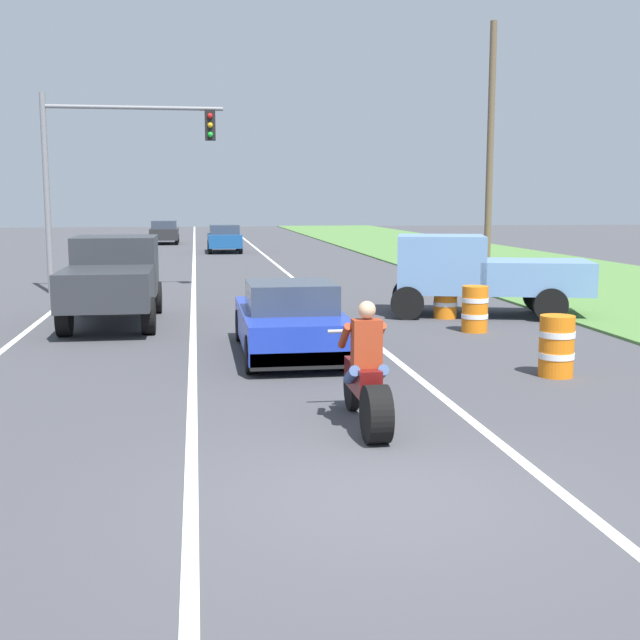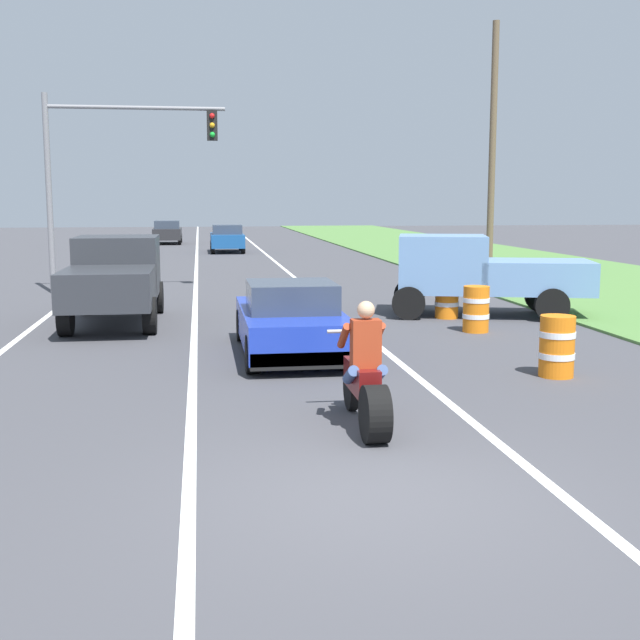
{
  "view_description": "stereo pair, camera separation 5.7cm",
  "coord_description": "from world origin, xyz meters",
  "px_view_note": "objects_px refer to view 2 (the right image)",
  "views": [
    {
      "loc": [
        -1.7,
        -7.46,
        2.86
      ],
      "look_at": [
        0.18,
        4.97,
        1.0
      ],
      "focal_mm": 45.98,
      "sensor_mm": 36.0,
      "label": 1
    },
    {
      "loc": [
        -1.64,
        -7.47,
        2.86
      ],
      "look_at": [
        0.18,
        4.97,
        1.0
      ],
      "focal_mm": 45.98,
      "sensor_mm": 36.0,
      "label": 2
    }
  ],
  "objects_px": {
    "pickup_truck_left_lane_dark_grey": "(114,276)",
    "distant_car_far_ahead": "(227,238)",
    "motorcycle_with_rider": "(365,383)",
    "distant_car_further_ahead": "(167,232)",
    "construction_barrel_nearest": "(557,346)",
    "construction_barrel_mid": "(476,309)",
    "sports_car_blue": "(291,321)",
    "traffic_light_mast_near": "(106,160)",
    "pickup_truck_right_shoulder_light_blue": "(480,271)",
    "construction_barrel_far": "(447,297)"
  },
  "relations": [
    {
      "from": "pickup_truck_left_lane_dark_grey",
      "to": "distant_car_far_ahead",
      "type": "distance_m",
      "value": 25.9
    },
    {
      "from": "motorcycle_with_rider",
      "to": "distant_car_further_ahead",
      "type": "height_order",
      "value": "motorcycle_with_rider"
    },
    {
      "from": "construction_barrel_nearest",
      "to": "construction_barrel_mid",
      "type": "distance_m",
      "value": 4.56
    },
    {
      "from": "motorcycle_with_rider",
      "to": "construction_barrel_nearest",
      "type": "distance_m",
      "value": 4.49
    },
    {
      "from": "pickup_truck_left_lane_dark_grey",
      "to": "distant_car_far_ahead",
      "type": "relative_size",
      "value": 1.2
    },
    {
      "from": "sports_car_blue",
      "to": "traffic_light_mast_near",
      "type": "height_order",
      "value": "traffic_light_mast_near"
    },
    {
      "from": "traffic_light_mast_near",
      "to": "construction_barrel_nearest",
      "type": "relative_size",
      "value": 6.0
    },
    {
      "from": "pickup_truck_right_shoulder_light_blue",
      "to": "construction_barrel_nearest",
      "type": "bearing_deg",
      "value": -99.21
    },
    {
      "from": "traffic_light_mast_near",
      "to": "construction_barrel_far",
      "type": "distance_m",
      "value": 11.64
    },
    {
      "from": "construction_barrel_far",
      "to": "distant_car_further_ahead",
      "type": "height_order",
      "value": "distant_car_further_ahead"
    },
    {
      "from": "construction_barrel_nearest",
      "to": "distant_car_further_ahead",
      "type": "relative_size",
      "value": 0.25
    },
    {
      "from": "pickup_truck_right_shoulder_light_blue",
      "to": "traffic_light_mast_near",
      "type": "relative_size",
      "value": 0.86
    },
    {
      "from": "construction_barrel_nearest",
      "to": "sports_car_blue",
      "type": "bearing_deg",
      "value": 148.5
    },
    {
      "from": "motorcycle_with_rider",
      "to": "distant_car_further_ahead",
      "type": "bearing_deg",
      "value": 95.23
    },
    {
      "from": "pickup_truck_left_lane_dark_grey",
      "to": "construction_barrel_mid",
      "type": "bearing_deg",
      "value": -16.58
    },
    {
      "from": "pickup_truck_left_lane_dark_grey",
      "to": "construction_barrel_far",
      "type": "xyz_separation_m",
      "value": [
        7.86,
        -0.24,
        -0.6
      ]
    },
    {
      "from": "pickup_truck_right_shoulder_light_blue",
      "to": "distant_car_further_ahead",
      "type": "height_order",
      "value": "pickup_truck_right_shoulder_light_blue"
    },
    {
      "from": "motorcycle_with_rider",
      "to": "construction_barrel_far",
      "type": "relative_size",
      "value": 2.21
    },
    {
      "from": "sports_car_blue",
      "to": "pickup_truck_right_shoulder_light_blue",
      "type": "height_order",
      "value": "pickup_truck_right_shoulder_light_blue"
    },
    {
      "from": "motorcycle_with_rider",
      "to": "traffic_light_mast_near",
      "type": "relative_size",
      "value": 0.37
    },
    {
      "from": "pickup_truck_right_shoulder_light_blue",
      "to": "distant_car_further_ahead",
      "type": "xyz_separation_m",
      "value": [
        -8.87,
        34.8,
        -0.33
      ]
    },
    {
      "from": "construction_barrel_nearest",
      "to": "distant_car_further_ahead",
      "type": "xyz_separation_m",
      "value": [
        -7.75,
        41.76,
        0.27
      ]
    },
    {
      "from": "distant_car_far_ahead",
      "to": "distant_car_further_ahead",
      "type": "bearing_deg",
      "value": 111.02
    },
    {
      "from": "sports_car_blue",
      "to": "distant_car_far_ahead",
      "type": "bearing_deg",
      "value": 90.28
    },
    {
      "from": "pickup_truck_right_shoulder_light_blue",
      "to": "sports_car_blue",
      "type": "bearing_deg",
      "value": -139.25
    },
    {
      "from": "construction_barrel_nearest",
      "to": "construction_barrel_mid",
      "type": "bearing_deg",
      "value": 87.37
    },
    {
      "from": "pickup_truck_left_lane_dark_grey",
      "to": "pickup_truck_right_shoulder_light_blue",
      "type": "height_order",
      "value": "same"
    },
    {
      "from": "construction_barrel_mid",
      "to": "construction_barrel_far",
      "type": "xyz_separation_m",
      "value": [
        -0.01,
        2.1,
        0.0
      ]
    },
    {
      "from": "pickup_truck_left_lane_dark_grey",
      "to": "construction_barrel_nearest",
      "type": "height_order",
      "value": "pickup_truck_left_lane_dark_grey"
    },
    {
      "from": "sports_car_blue",
      "to": "distant_car_further_ahead",
      "type": "height_order",
      "value": "distant_car_further_ahead"
    },
    {
      "from": "pickup_truck_left_lane_dark_grey",
      "to": "pickup_truck_right_shoulder_light_blue",
      "type": "bearing_deg",
      "value": 0.43
    },
    {
      "from": "motorcycle_with_rider",
      "to": "pickup_truck_left_lane_dark_grey",
      "type": "relative_size",
      "value": 0.46
    },
    {
      "from": "construction_barrel_nearest",
      "to": "construction_barrel_mid",
      "type": "height_order",
      "value": "same"
    },
    {
      "from": "sports_car_blue",
      "to": "pickup_truck_left_lane_dark_grey",
      "type": "relative_size",
      "value": 0.9
    },
    {
      "from": "traffic_light_mast_near",
      "to": "distant_car_far_ahead",
      "type": "distance_m",
      "value": 19.71
    },
    {
      "from": "distant_car_far_ahead",
      "to": "distant_car_further_ahead",
      "type": "height_order",
      "value": "same"
    },
    {
      "from": "distant_car_far_ahead",
      "to": "construction_barrel_far",
      "type": "bearing_deg",
      "value": -80.33
    },
    {
      "from": "traffic_light_mast_near",
      "to": "construction_barrel_mid",
      "type": "xyz_separation_m",
      "value": [
        8.66,
        -9.04,
        -3.55
      ]
    },
    {
      "from": "sports_car_blue",
      "to": "distant_car_far_ahead",
      "type": "height_order",
      "value": "distant_car_far_ahead"
    },
    {
      "from": "pickup_truck_right_shoulder_light_blue",
      "to": "construction_barrel_far",
      "type": "xyz_separation_m",
      "value": [
        -0.93,
        -0.3,
        -0.6
      ]
    },
    {
      "from": "traffic_light_mast_near",
      "to": "construction_barrel_mid",
      "type": "bearing_deg",
      "value": -46.22
    },
    {
      "from": "construction_barrel_nearest",
      "to": "traffic_light_mast_near",
      "type": "bearing_deg",
      "value": 121.87
    },
    {
      "from": "pickup_truck_right_shoulder_light_blue",
      "to": "pickup_truck_left_lane_dark_grey",
      "type": "bearing_deg",
      "value": -179.57
    },
    {
      "from": "motorcycle_with_rider",
      "to": "construction_barrel_far",
      "type": "bearing_deg",
      "value": 67.13
    },
    {
      "from": "construction_barrel_mid",
      "to": "pickup_truck_right_shoulder_light_blue",
      "type": "bearing_deg",
      "value": 69.08
    },
    {
      "from": "construction_barrel_nearest",
      "to": "construction_barrel_mid",
      "type": "xyz_separation_m",
      "value": [
        0.21,
        4.56,
        0.0
      ]
    },
    {
      "from": "pickup_truck_left_lane_dark_grey",
      "to": "distant_car_far_ahead",
      "type": "bearing_deg",
      "value": 82.36
    },
    {
      "from": "traffic_light_mast_near",
      "to": "construction_barrel_nearest",
      "type": "xyz_separation_m",
      "value": [
        8.45,
        -13.6,
        -3.55
      ]
    },
    {
      "from": "pickup_truck_right_shoulder_light_blue",
      "to": "construction_barrel_far",
      "type": "bearing_deg",
      "value": -161.88
    },
    {
      "from": "sports_car_blue",
      "to": "construction_barrel_mid",
      "type": "xyz_separation_m",
      "value": [
        4.27,
        2.07,
        -0.13
      ]
    }
  ]
}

